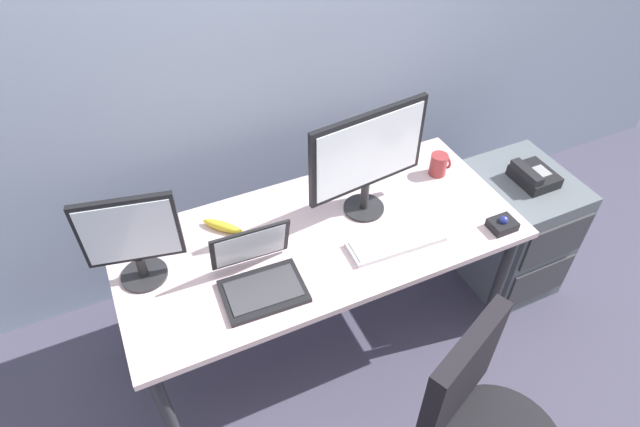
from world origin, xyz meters
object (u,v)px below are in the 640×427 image
(coffee_mug, at_px, (439,164))
(banana, at_px, (223,226))
(keyboard, at_px, (396,241))
(trackball_mouse, at_px, (502,224))
(laptop, at_px, (259,274))
(file_cabinet, at_px, (513,229))
(desk_phone, at_px, (533,176))
(monitor_side, at_px, (132,237))
(monitor_main, at_px, (368,156))

(coffee_mug, xyz_separation_m, banana, (-1.04, 0.06, -0.03))
(keyboard, bearing_deg, trackball_mouse, -13.68)
(keyboard, relative_size, laptop, 1.29)
(file_cabinet, bearing_deg, desk_phone, -116.78)
(monitor_side, xyz_separation_m, banana, (0.36, 0.12, -0.20))
(coffee_mug, bearing_deg, trackball_mouse, -84.70)
(file_cabinet, xyz_separation_m, trackball_mouse, (-0.38, -0.24, 0.41))
(monitor_side, distance_m, banana, 0.42)
(file_cabinet, xyz_separation_m, banana, (-1.46, 0.25, 0.40))
(desk_phone, relative_size, monitor_main, 0.37)
(desk_phone, bearing_deg, monitor_side, 175.32)
(keyboard, relative_size, banana, 2.19)
(file_cabinet, distance_m, laptop, 1.49)
(trackball_mouse, bearing_deg, laptop, 171.92)
(desk_phone, height_order, monitor_side, monitor_side)
(desk_phone, bearing_deg, file_cabinet, 63.22)
(monitor_main, bearing_deg, coffee_mug, 9.72)
(coffee_mug, bearing_deg, monitor_main, -170.28)
(desk_phone, height_order, monitor_main, monitor_main)
(laptop, xyz_separation_m, trackball_mouse, (1.04, -0.15, -0.03))
(desk_phone, bearing_deg, keyboard, -172.27)
(laptop, height_order, banana, laptop)
(monitor_side, height_order, laptop, monitor_side)
(file_cabinet, distance_m, keyboard, 0.93)
(keyboard, xyz_separation_m, coffee_mug, (0.42, 0.32, 0.04))
(file_cabinet, height_order, coffee_mug, coffee_mug)
(file_cabinet, distance_m, monitor_main, 1.10)
(keyboard, xyz_separation_m, trackball_mouse, (0.45, -0.11, 0.01))
(keyboard, xyz_separation_m, banana, (-0.63, 0.38, 0.01))
(monitor_side, relative_size, banana, 2.10)
(keyboard, distance_m, coffee_mug, 0.52)
(file_cabinet, bearing_deg, banana, 170.26)
(file_cabinet, bearing_deg, keyboard, -171.24)
(desk_phone, bearing_deg, banana, 169.58)
(file_cabinet, height_order, trackball_mouse, trackball_mouse)
(monitor_side, relative_size, keyboard, 0.96)
(desk_phone, height_order, banana, desk_phone)
(file_cabinet, relative_size, trackball_mouse, 6.28)
(monitor_main, bearing_deg, banana, 167.18)
(file_cabinet, relative_size, banana, 3.64)
(monitor_side, bearing_deg, laptop, -29.34)
(laptop, xyz_separation_m, banana, (-0.04, 0.34, -0.03))
(laptop, bearing_deg, coffee_mug, 15.54)
(monitor_main, height_order, trackball_mouse, monitor_main)
(coffee_mug, distance_m, banana, 1.04)
(desk_phone, bearing_deg, trackball_mouse, -148.88)
(desk_phone, xyz_separation_m, laptop, (-1.41, -0.07, 0.06))
(monitor_side, distance_m, trackball_mouse, 1.50)
(desk_phone, relative_size, keyboard, 0.48)
(monitor_main, distance_m, trackball_mouse, 0.65)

